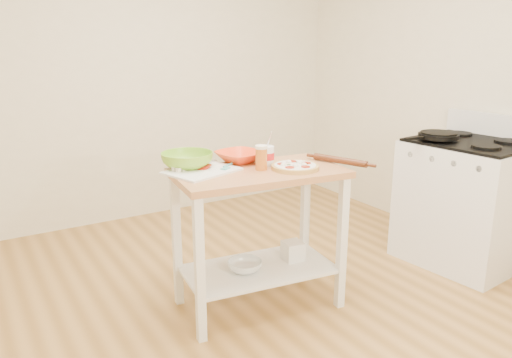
{
  "coord_description": "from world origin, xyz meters",
  "views": [
    {
      "loc": [
        -1.57,
        -2.25,
        1.65
      ],
      "look_at": [
        -0.03,
        0.23,
        0.83
      ],
      "focal_mm": 35.0,
      "sensor_mm": 36.0,
      "label": 1
    }
  ],
  "objects": [
    {
      "name": "cutting_board",
      "position": [
        -0.35,
        0.34,
        0.91
      ],
      "size": [
        0.47,
        0.41,
        0.04
      ],
      "rotation": [
        0.0,
        0.0,
        0.3
      ],
      "color": "white",
      "rests_on": "prep_island"
    },
    {
      "name": "knife",
      "position": [
        -0.34,
        0.47,
        0.92
      ],
      "size": [
        0.27,
        0.07,
        0.01
      ],
      "rotation": [
        0.0,
        0.0,
        0.13
      ],
      "color": "silver",
      "rests_on": "cutting_board"
    },
    {
      "name": "prep_island",
      "position": [
        -0.04,
        0.2,
        0.64
      ],
      "size": [
        1.08,
        0.68,
        0.9
      ],
      "rotation": [
        0.0,
        0.0,
        -0.13
      ],
      "color": "tan",
      "rests_on": "ground"
    },
    {
      "name": "pizza",
      "position": [
        0.16,
        0.1,
        0.92
      ],
      "size": [
        0.29,
        0.29,
        0.05
      ],
      "rotation": [
        0.0,
        0.0,
        -0.34
      ],
      "color": "#D8AF5C",
      "rests_on": "prep_island"
    },
    {
      "name": "beer_pint",
      "position": [
        -0.02,
        0.2,
        0.97
      ],
      "size": [
        0.07,
        0.07,
        0.15
      ],
      "color": "#CD6920",
      "rests_on": "prep_island"
    },
    {
      "name": "green_bowl",
      "position": [
        -0.38,
        0.46,
        0.95
      ],
      "size": [
        0.36,
        0.36,
        0.1
      ],
      "primitive_type": "imported",
      "rotation": [
        0.0,
        0.0,
        -0.14
      ],
      "color": "#7BB92B",
      "rests_on": "prep_island"
    },
    {
      "name": "skillet",
      "position": [
        1.45,
        0.11,
        0.98
      ],
      "size": [
        0.46,
        0.29,
        0.03
      ],
      "rotation": [
        0.0,
        0.0,
        -0.11
      ],
      "color": "black",
      "rests_on": "gas_stove"
    },
    {
      "name": "shelf_glass_bowl",
      "position": [
        -0.14,
        0.2,
        0.29
      ],
      "size": [
        0.27,
        0.27,
        0.07
      ],
      "primitive_type": "imported",
      "rotation": [
        0.0,
        0.0,
        0.29
      ],
      "color": "silver",
      "rests_on": "prep_island"
    },
    {
      "name": "room_shell",
      "position": [
        0.0,
        0.0,
        1.35
      ],
      "size": [
        4.04,
        4.54,
        2.74
      ],
      "color": "#B48342",
      "rests_on": "ground"
    },
    {
      "name": "yogurt_tub",
      "position": [
        0.06,
        0.27,
        0.96
      ],
      "size": [
        0.1,
        0.1,
        0.22
      ],
      "color": "white",
      "rests_on": "prep_island"
    },
    {
      "name": "shelf_bin",
      "position": [
        0.22,
        0.19,
        0.32
      ],
      "size": [
        0.14,
        0.14,
        0.12
      ],
      "primitive_type": "cube",
      "rotation": [
        0.0,
        0.0,
        -0.13
      ],
      "color": "white",
      "rests_on": "prep_island"
    },
    {
      "name": "spatula",
      "position": [
        -0.19,
        0.31,
        0.92
      ],
      "size": [
        0.13,
        0.12,
        0.01
      ],
      "rotation": [
        0.0,
        0.0,
        0.53
      ],
      "color": "#45AAA8",
      "rests_on": "cutting_board"
    },
    {
      "name": "rolling_pin",
      "position": [
        0.48,
        0.06,
        0.92
      ],
      "size": [
        0.17,
        0.36,
        0.04
      ],
      "primitive_type": "cylinder",
      "rotation": [
        1.57,
        0.0,
        0.36
      ],
      "color": "#572A14",
      "rests_on": "prep_island"
    },
    {
      "name": "orange_bowl",
      "position": [
        -0.03,
        0.44,
        0.93
      ],
      "size": [
        0.33,
        0.33,
        0.07
      ],
      "primitive_type": "imported",
      "rotation": [
        0.0,
        0.0,
        0.2
      ],
      "color": "#FF4A1E",
      "rests_on": "prep_island"
    },
    {
      "name": "gas_stove",
      "position": [
        1.65,
        -0.04,
        0.47
      ],
      "size": [
        0.77,
        0.87,
        1.11
      ],
      "rotation": [
        0.0,
        0.0,
        0.09
      ],
      "color": "silver",
      "rests_on": "ground"
    }
  ]
}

